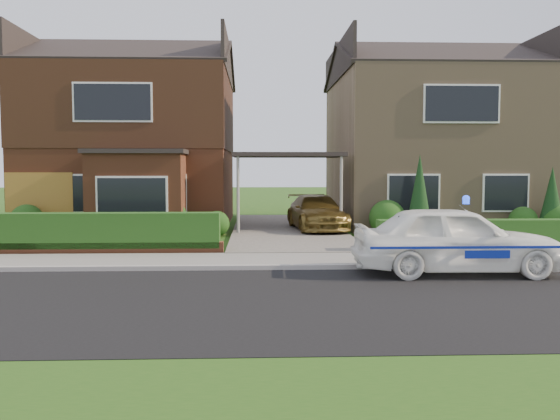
{
  "coord_description": "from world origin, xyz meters",
  "views": [
    {
      "loc": [
        -1.11,
        -9.82,
        2.24
      ],
      "look_at": [
        -0.57,
        3.5,
        1.3
      ],
      "focal_mm": 38.0,
      "sensor_mm": 36.0,
      "label": 1
    }
  ],
  "objects": [
    {
      "name": "ground",
      "position": [
        0.0,
        0.0,
        0.0
      ],
      "size": [
        120.0,
        120.0,
        0.0
      ],
      "primitive_type": "plane",
      "color": "#214C14",
      "rests_on": "ground"
    },
    {
      "name": "road",
      "position": [
        0.0,
        0.0,
        0.0
      ],
      "size": [
        60.0,
        6.0,
        0.02
      ],
      "primitive_type": "cube",
      "color": "black",
      "rests_on": "ground"
    },
    {
      "name": "kerb",
      "position": [
        0.0,
        3.05,
        0.06
      ],
      "size": [
        60.0,
        0.16,
        0.12
      ],
      "primitive_type": "cube",
      "color": "#9E9993",
      "rests_on": "ground"
    },
    {
      "name": "sidewalk",
      "position": [
        0.0,
        4.1,
        0.05
      ],
      "size": [
        60.0,
        2.0,
        0.1
      ],
      "primitive_type": "cube",
      "color": "slate",
      "rests_on": "ground"
    },
    {
      "name": "driveway",
      "position": [
        0.0,
        11.0,
        0.06
      ],
      "size": [
        3.8,
        12.0,
        0.12
      ],
      "primitive_type": "cube",
      "color": "#666059",
      "rests_on": "ground"
    },
    {
      "name": "house_left",
      "position": [
        -5.78,
        13.9,
        3.81
      ],
      "size": [
        7.5,
        9.53,
        7.25
      ],
      "color": "brown",
      "rests_on": "ground"
    },
    {
      "name": "house_right",
      "position": [
        5.8,
        13.99,
        3.66
      ],
      "size": [
        7.5,
        8.06,
        7.25
      ],
      "color": "#93785A",
      "rests_on": "ground"
    },
    {
      "name": "carport_link",
      "position": [
        0.0,
        10.95,
        2.66
      ],
      "size": [
        3.8,
        3.0,
        2.77
      ],
      "color": "black",
      "rests_on": "ground"
    },
    {
      "name": "garage_door",
      "position": [
        -8.25,
        9.96,
        1.05
      ],
      "size": [
        2.2,
        0.1,
        2.1
      ],
      "primitive_type": "cube",
      "color": "brown",
      "rests_on": "ground"
    },
    {
      "name": "dwarf_wall",
      "position": [
        -5.8,
        5.3,
        0.18
      ],
      "size": [
        7.7,
        0.25,
        0.36
      ],
      "primitive_type": "cube",
      "color": "brown",
      "rests_on": "ground"
    },
    {
      "name": "hedge_left",
      "position": [
        -5.8,
        5.45,
        0.0
      ],
      "size": [
        7.5,
        0.55,
        0.9
      ],
      "primitive_type": "cube",
      "color": "#183E13",
      "rests_on": "ground"
    },
    {
      "name": "hedge_right",
      "position": [
        5.8,
        5.35,
        0.0
      ],
      "size": [
        7.5,
        0.55,
        0.8
      ],
      "primitive_type": "cube",
      "color": "#183E13",
      "rests_on": "ground"
    },
    {
      "name": "shrub_left_far",
      "position": [
        -8.5,
        9.5,
        0.54
      ],
      "size": [
        1.08,
        1.08,
        1.08
      ],
      "primitive_type": "sphere",
      "color": "#183E13",
      "rests_on": "ground"
    },
    {
      "name": "shrub_left_mid",
      "position": [
        -4.0,
        9.3,
        0.66
      ],
      "size": [
        1.32,
        1.32,
        1.32
      ],
      "primitive_type": "sphere",
      "color": "#183E13",
      "rests_on": "ground"
    },
    {
      "name": "shrub_left_near",
      "position": [
        -2.4,
        9.6,
        0.42
      ],
      "size": [
        0.84,
        0.84,
        0.84
      ],
      "primitive_type": "sphere",
      "color": "#183E13",
      "rests_on": "ground"
    },
    {
      "name": "shrub_right_near",
      "position": [
        3.2,
        9.4,
        0.6
      ],
      "size": [
        1.2,
        1.2,
        1.2
      ],
      "primitive_type": "sphere",
      "color": "#183E13",
      "rests_on": "ground"
    },
    {
      "name": "shrub_right_mid",
      "position": [
        7.8,
        9.5,
        0.48
      ],
      "size": [
        0.96,
        0.96,
        0.96
      ],
      "primitive_type": "sphere",
      "color": "#183E13",
      "rests_on": "ground"
    },
    {
      "name": "shrub_right_far",
      "position": [
        8.8,
        9.2,
        0.54
      ],
      "size": [
        1.08,
        1.08,
        1.08
      ],
      "primitive_type": "sphere",
      "color": "#183E13",
      "rests_on": "ground"
    },
    {
      "name": "conifer_a",
      "position": [
        4.2,
        9.2,
        1.3
      ],
      "size": [
        0.9,
        0.9,
        2.6
      ],
      "primitive_type": "cone",
      "color": "black",
      "rests_on": "ground"
    },
    {
      "name": "conifer_b",
      "position": [
        8.6,
        9.2,
        1.1
      ],
      "size": [
        0.9,
        0.9,
        2.2
      ],
      "primitive_type": "cone",
      "color": "black",
      "rests_on": "ground"
    },
    {
      "name": "police_car",
      "position": [
        3.09,
        2.4,
        0.73
      ],
      "size": [
        3.94,
        4.33,
        1.63
      ],
      "rotation": [
        0.0,
        0.0,
        1.54
      ],
      "color": "white",
      "rests_on": "ground"
    },
    {
      "name": "driveway_car",
      "position": [
        1.0,
        10.65,
        0.71
      ],
      "size": [
        2.05,
        4.2,
        1.18
      ],
      "primitive_type": "imported",
      "rotation": [
        0.0,
        0.0,
        0.1
      ],
      "color": "brown",
      "rests_on": "driveway"
    },
    {
      "name": "potted_plant_a",
      "position": [
        -3.57,
        8.5,
        0.33
      ],
      "size": [
        0.37,
        0.27,
        0.66
      ],
      "primitive_type": "imported",
      "rotation": [
        0.0,
        0.0,
        -0.09
      ],
      "color": "gray",
      "rests_on": "ground"
    },
    {
      "name": "potted_plant_c",
      "position": [
        -2.75,
        8.81,
        0.36
      ],
      "size": [
        0.54,
        0.54,
        0.73
      ],
      "primitive_type": "imported",
      "rotation": [
        0.0,
        0.0,
        1.13
      ],
      "color": "gray",
      "rests_on": "ground"
    }
  ]
}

